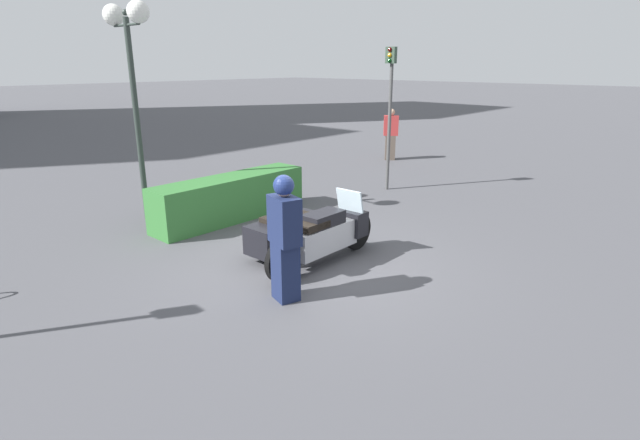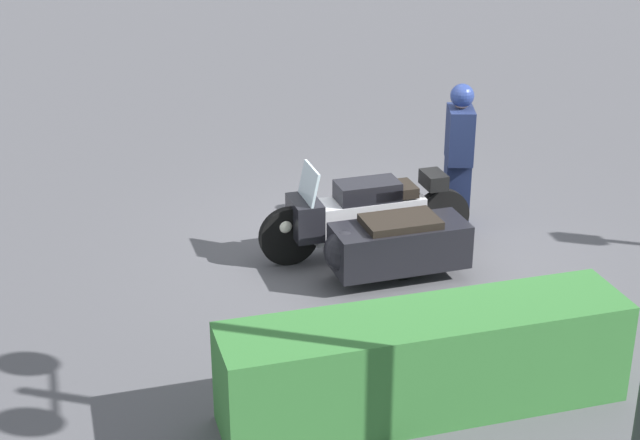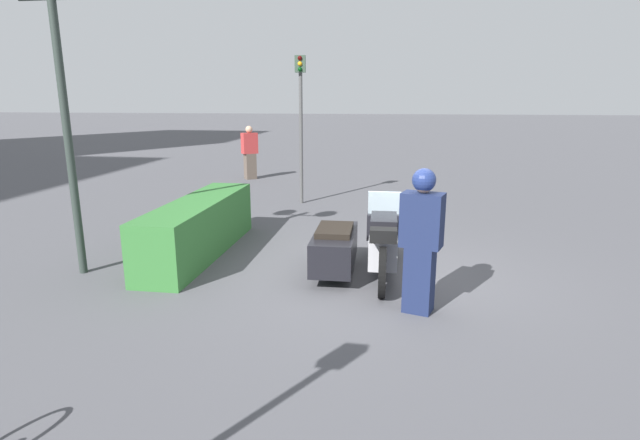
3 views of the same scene
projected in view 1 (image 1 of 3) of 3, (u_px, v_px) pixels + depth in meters
The scene contains 7 objects.
ground_plane at pixel (308, 266), 8.44m from camera, with size 160.00×160.00×0.00m, color #4C4C51.
police_motorcycle at pixel (307, 232), 8.70m from camera, with size 2.62×1.33×1.18m.
officer_rider at pixel (285, 236), 7.00m from camera, with size 0.44×0.57×1.85m.
hedge_bush_curbside at pixel (231, 198), 10.86m from camera, with size 3.64×0.80×0.95m, color #337033.
twin_lamp_post at pixel (129, 45), 9.98m from camera, with size 0.43×1.42×4.44m.
traffic_light_near at pixel (390, 99), 12.85m from camera, with size 0.23×0.27×3.68m.
pedestrian_bystander at pixel (391, 134), 17.50m from camera, with size 0.54×0.58×1.77m.
Camera 1 is at (-5.64, -5.41, 3.30)m, focal length 28.00 mm.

